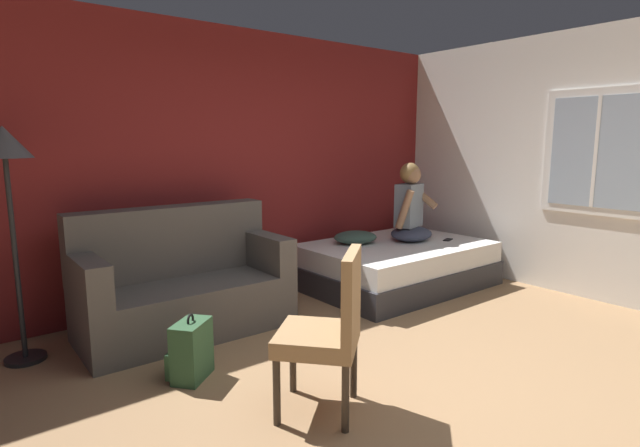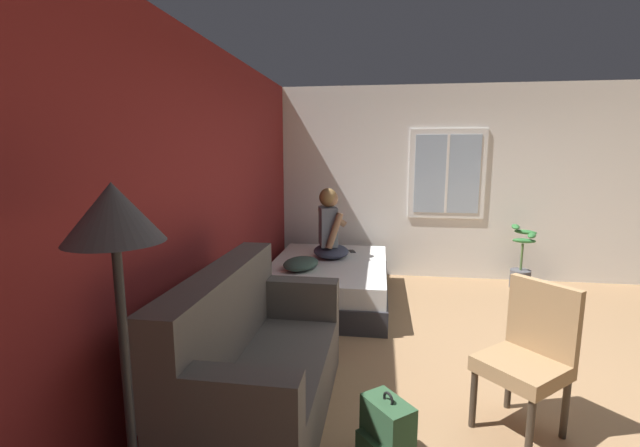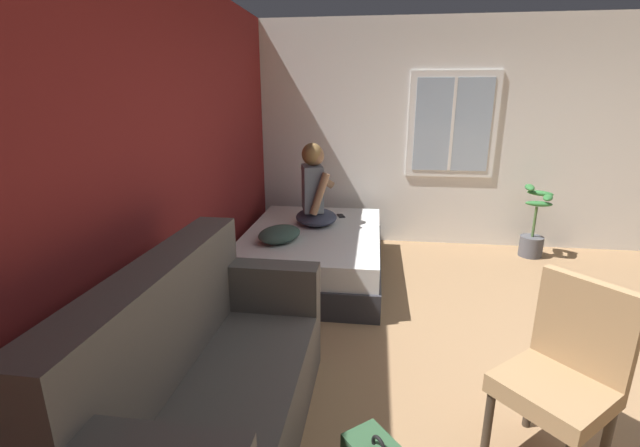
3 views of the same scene
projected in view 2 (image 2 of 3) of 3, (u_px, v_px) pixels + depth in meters
The scene contains 12 objects.
ground_plane at pixel (545, 386), 3.33m from camera, with size 40.00×40.00×0.00m, color #93704C.
wall_back_accent at pixel (195, 208), 3.49m from camera, with size 10.77×0.16×2.70m, color maroon.
wall_side_with_window at pixel (474, 184), 6.00m from camera, with size 0.19×6.85×2.70m.
bed at pixel (329, 282), 5.20m from camera, with size 2.00×1.41×0.48m.
couch at pixel (254, 364), 2.87m from camera, with size 1.71×0.84×1.04m.
side_chair at pixel (529, 353), 2.74m from camera, with size 0.65×0.65×0.98m.
person_seated at pixel (330, 230), 5.32m from camera, with size 0.62×0.56×0.88m.
backpack at pixel (386, 435), 2.46m from camera, with size 0.35×0.35×0.46m.
throw_pillow at pixel (301, 264), 4.82m from camera, with size 0.48×0.36×0.14m, color #385147.
cell_phone at pixel (352, 251), 5.69m from camera, with size 0.07×0.14×0.01m, color black.
floor_lamp at pixel (117, 256), 1.57m from camera, with size 0.36×0.36×1.70m.
potted_plant at pixel (521, 266), 5.67m from camera, with size 0.39×0.37×0.85m.
Camera 2 is at (-3.28, 1.31, 1.81)m, focal length 24.00 mm.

